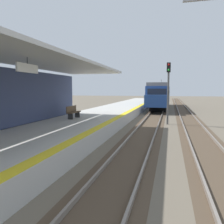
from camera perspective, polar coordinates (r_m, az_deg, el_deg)
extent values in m
cube|color=#B7B5AD|center=(17.27, -5.98, -2.66)|extent=(5.00, 80.00, 0.90)
cube|color=yellow|center=(16.56, 1.31, -1.41)|extent=(0.50, 80.00, 0.01)
cube|color=white|center=(10.02, -20.64, 10.37)|extent=(0.08, 1.40, 0.36)
cylinder|color=#333333|center=(10.05, -20.70, 12.15)|extent=(0.03, 0.03, 0.27)
cube|color=#4C3D2D|center=(20.28, 9.85, -2.75)|extent=(2.34, 120.00, 0.01)
cube|color=slate|center=(20.34, 7.83, -2.47)|extent=(0.08, 120.00, 0.15)
cube|color=slate|center=(20.22, 11.89, -2.59)|extent=(0.08, 120.00, 0.15)
cube|color=#4C3D2D|center=(20.29, 19.48, -2.99)|extent=(2.34, 120.00, 0.01)
cube|color=slate|center=(20.23, 17.45, -2.72)|extent=(0.08, 120.00, 0.15)
cube|color=slate|center=(20.36, 21.50, -2.81)|extent=(0.08, 120.00, 0.15)
cube|color=navy|center=(37.29, 12.11, 4.18)|extent=(2.90, 18.00, 2.70)
cube|color=slate|center=(37.29, 12.16, 6.59)|extent=(2.67, 18.00, 0.44)
cube|color=black|center=(28.28, 11.32, 4.59)|extent=(2.32, 0.06, 1.21)
cube|color=navy|center=(27.53, 11.20, 2.74)|extent=(2.78, 1.60, 1.49)
cube|color=black|center=(37.25, 14.37, 4.75)|extent=(0.04, 15.84, 0.86)
cylinder|color=#333333|center=(40.90, 12.40, 7.43)|extent=(0.06, 0.06, 0.90)
cube|color=black|center=(31.54, 11.58, 0.84)|extent=(2.17, 2.20, 0.72)
cube|color=black|center=(43.20, 12.40, 2.08)|extent=(2.17, 2.20, 0.72)
cylinder|color=#4C4C4C|center=(19.61, 14.02, 3.32)|extent=(0.16, 0.16, 4.40)
cube|color=black|center=(19.68, 14.20, 10.91)|extent=(0.32, 0.24, 0.80)
sphere|color=red|center=(19.57, 14.21, 11.59)|extent=(0.16, 0.16, 0.16)
sphere|color=green|center=(19.53, 14.18, 10.30)|extent=(0.16, 0.16, 0.16)
cube|color=brown|center=(16.32, -9.63, -0.04)|extent=(0.44, 1.60, 0.06)
cube|color=brown|center=(16.38, -10.28, 0.81)|extent=(0.06, 1.60, 0.40)
cube|color=#333333|center=(15.80, -10.51, -1.05)|extent=(0.36, 0.08, 0.44)
cube|color=#333333|center=(16.89, -8.78, -0.59)|extent=(0.36, 0.08, 0.44)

